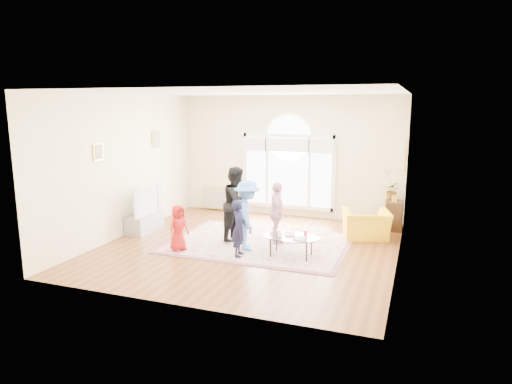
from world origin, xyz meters
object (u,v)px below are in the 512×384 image
(armchair, at_px, (366,225))
(area_rug, at_px, (259,243))
(coffee_table, at_px, (291,237))
(tv_console, at_px, (145,223))
(television, at_px, (144,201))

(armchair, bearing_deg, area_rug, 12.42)
(area_rug, xyz_separation_m, coffee_table, (0.90, -0.62, 0.39))
(tv_console, bearing_deg, television, -0.00)
(tv_console, xyz_separation_m, armchair, (5.00, 1.19, 0.11))
(coffee_table, bearing_deg, armchair, 55.36)
(tv_console, bearing_deg, armchair, 13.40)
(armchair, bearing_deg, coffee_table, 39.01)
(tv_console, xyz_separation_m, coffee_table, (3.76, -0.60, 0.19))
(coffee_table, bearing_deg, area_rug, 145.35)
(coffee_table, bearing_deg, tv_console, 171.04)
(area_rug, relative_size, tv_console, 3.60)
(coffee_table, bearing_deg, television, 171.03)
(tv_console, distance_m, television, 0.52)
(area_rug, xyz_separation_m, television, (-2.86, -0.02, 0.72))
(area_rug, distance_m, television, 2.95)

